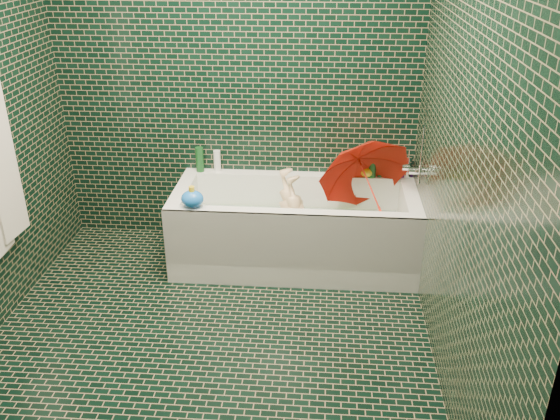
# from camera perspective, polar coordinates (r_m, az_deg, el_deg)

# --- Properties ---
(floor) EXTENTS (2.80, 2.80, 0.00)m
(floor) POSITION_cam_1_polar(r_m,az_deg,el_deg) (3.57, -6.98, -12.83)
(floor) COLOR black
(floor) RESTS_ON ground
(wall_back) EXTENTS (2.80, 0.00, 2.80)m
(wall_back) POSITION_cam_1_polar(r_m,az_deg,el_deg) (4.29, -4.28, 12.63)
(wall_back) COLOR black
(wall_back) RESTS_ON floor
(wall_front) EXTENTS (2.80, 0.00, 2.80)m
(wall_front) POSITION_cam_1_polar(r_m,az_deg,el_deg) (1.77, -17.86, -8.94)
(wall_front) COLOR black
(wall_front) RESTS_ON floor
(wall_right) EXTENTS (0.00, 2.80, 2.80)m
(wall_right) POSITION_cam_1_polar(r_m,az_deg,el_deg) (2.97, 17.17, 5.55)
(wall_right) COLOR black
(wall_right) RESTS_ON floor
(bathtub) EXTENTS (1.70, 0.75, 0.55)m
(bathtub) POSITION_cam_1_polar(r_m,az_deg,el_deg) (4.25, 1.42, -2.47)
(bathtub) COLOR white
(bathtub) RESTS_ON floor
(bath_mat) EXTENTS (1.35, 0.47, 0.01)m
(bath_mat) POSITION_cam_1_polar(r_m,az_deg,el_deg) (4.29, 1.42, -3.01)
(bath_mat) COLOR #4DD129
(bath_mat) RESTS_ON bathtub
(water) EXTENTS (1.48, 0.53, 0.00)m
(water) POSITION_cam_1_polar(r_m,az_deg,el_deg) (4.22, 1.45, -1.30)
(water) COLOR silver
(water) RESTS_ON bathtub
(faucet) EXTENTS (0.18, 0.19, 0.55)m
(faucet) POSITION_cam_1_polar(r_m,az_deg,el_deg) (4.06, 13.09, 4.21)
(faucet) COLOR silver
(faucet) RESTS_ON wall_right
(child) EXTENTS (0.87, 0.55, 0.34)m
(child) POSITION_cam_1_polar(r_m,az_deg,el_deg) (4.18, 1.79, -1.44)
(child) COLOR #DFB98B
(child) RESTS_ON bathtub
(umbrella) EXTENTS (0.92, 0.91, 0.98)m
(umbrella) POSITION_cam_1_polar(r_m,az_deg,el_deg) (4.13, 8.62, 2.36)
(umbrella) COLOR red
(umbrella) RESTS_ON bathtub
(soap_bottle_a) EXTENTS (0.12, 0.12, 0.26)m
(soap_bottle_a) POSITION_cam_1_polar(r_m,az_deg,el_deg) (4.46, 12.06, 3.20)
(soap_bottle_a) COLOR white
(soap_bottle_a) RESTS_ON bathtub
(soap_bottle_b) EXTENTS (0.12, 0.12, 0.21)m
(soap_bottle_b) POSITION_cam_1_polar(r_m,az_deg,el_deg) (4.44, 12.10, 3.08)
(soap_bottle_b) COLOR #4C1B68
(soap_bottle_b) RESTS_ON bathtub
(soap_bottle_c) EXTENTS (0.13, 0.13, 0.15)m
(soap_bottle_c) POSITION_cam_1_polar(r_m,az_deg,el_deg) (4.41, 9.93, 3.12)
(soap_bottle_c) COLOR #13431B
(soap_bottle_c) RESTS_ON bathtub
(bottle_right_tall) EXTENTS (0.06, 0.06, 0.22)m
(bottle_right_tall) POSITION_cam_1_polar(r_m,az_deg,el_deg) (4.36, 8.90, 4.48)
(bottle_right_tall) COLOR #13431B
(bottle_right_tall) RESTS_ON bathtub
(bottle_right_pump) EXTENTS (0.06, 0.06, 0.16)m
(bottle_right_pump) POSITION_cam_1_polar(r_m,az_deg,el_deg) (4.40, 12.20, 4.02)
(bottle_right_pump) COLOR silver
(bottle_right_pump) RESTS_ON bathtub
(bottle_left_tall) EXTENTS (0.07, 0.07, 0.19)m
(bottle_left_tall) POSITION_cam_1_polar(r_m,az_deg,el_deg) (4.46, -7.74, 4.85)
(bottle_left_tall) COLOR #13431B
(bottle_left_tall) RESTS_ON bathtub
(bottle_left_short) EXTENTS (0.06, 0.06, 0.16)m
(bottle_left_short) POSITION_cam_1_polar(r_m,az_deg,el_deg) (4.46, -6.07, 4.73)
(bottle_left_short) COLOR white
(bottle_left_short) RESTS_ON bathtub
(rubber_duck) EXTENTS (0.12, 0.08, 0.10)m
(rubber_duck) POSITION_cam_1_polar(r_m,az_deg,el_deg) (4.38, 8.46, 3.72)
(rubber_duck) COLOR yellow
(rubber_duck) RESTS_ON bathtub
(bath_toy) EXTENTS (0.17, 0.15, 0.14)m
(bath_toy) POSITION_cam_1_polar(r_m,az_deg,el_deg) (3.89, -8.44, 1.09)
(bath_toy) COLOR blue
(bath_toy) RESTS_ON bathtub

